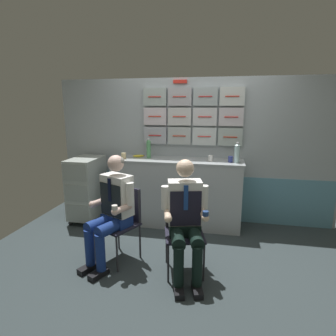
{
  "coord_description": "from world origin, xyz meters",
  "views": [
    {
      "loc": [
        0.46,
        -2.79,
        1.74
      ],
      "look_at": [
        -0.18,
        0.38,
        1.02
      ],
      "focal_mm": 29.57,
      "sensor_mm": 36.0,
      "label": 1
    }
  ],
  "objects_px": {
    "folding_chair_right": "(184,223)",
    "snack_banana": "(138,156)",
    "water_bottle_tall": "(237,153)",
    "service_trolley": "(87,187)",
    "crew_member_right": "(185,215)",
    "crew_member_left": "(112,206)",
    "folding_chair_left": "(123,215)",
    "coffee_cup_spare": "(211,158)"
  },
  "relations": [
    {
      "from": "folding_chair_right",
      "to": "snack_banana",
      "type": "distance_m",
      "value": 1.55
    },
    {
      "from": "folding_chair_right",
      "to": "water_bottle_tall",
      "type": "xyz_separation_m",
      "value": [
        0.57,
        1.06,
        0.61
      ]
    },
    {
      "from": "service_trolley",
      "to": "folding_chair_right",
      "type": "bearing_deg",
      "value": -31.49
    },
    {
      "from": "service_trolley",
      "to": "crew_member_right",
      "type": "bearing_deg",
      "value": -34.62
    },
    {
      "from": "crew_member_right",
      "to": "snack_banana",
      "type": "bearing_deg",
      "value": 124.0
    },
    {
      "from": "crew_member_right",
      "to": "crew_member_left",
      "type": "bearing_deg",
      "value": 173.78
    },
    {
      "from": "folding_chair_left",
      "to": "snack_banana",
      "type": "xyz_separation_m",
      "value": [
        -0.15,
        1.11,
        0.5
      ]
    },
    {
      "from": "crew_member_left",
      "to": "water_bottle_tall",
      "type": "xyz_separation_m",
      "value": [
        1.36,
        1.13,
        0.45
      ]
    },
    {
      "from": "service_trolley",
      "to": "crew_member_left",
      "type": "distance_m",
      "value": 1.39
    },
    {
      "from": "crew_member_left",
      "to": "water_bottle_tall",
      "type": "relative_size",
      "value": 4.38
    },
    {
      "from": "folding_chair_left",
      "to": "coffee_cup_spare",
      "type": "xyz_separation_m",
      "value": [
        0.93,
        1.01,
        0.52
      ]
    },
    {
      "from": "folding_chair_left",
      "to": "water_bottle_tall",
      "type": "height_order",
      "value": "water_bottle_tall"
    },
    {
      "from": "crew_member_left",
      "to": "folding_chair_right",
      "type": "height_order",
      "value": "crew_member_left"
    },
    {
      "from": "coffee_cup_spare",
      "to": "folding_chair_right",
      "type": "bearing_deg",
      "value": -101.17
    },
    {
      "from": "service_trolley",
      "to": "coffee_cup_spare",
      "type": "relative_size",
      "value": 11.52
    },
    {
      "from": "folding_chair_right",
      "to": "snack_banana",
      "type": "height_order",
      "value": "snack_banana"
    },
    {
      "from": "crew_member_right",
      "to": "coffee_cup_spare",
      "type": "height_order",
      "value": "crew_member_right"
    },
    {
      "from": "folding_chair_left",
      "to": "crew_member_right",
      "type": "bearing_deg",
      "value": -17.34
    },
    {
      "from": "service_trolley",
      "to": "folding_chair_left",
      "type": "xyz_separation_m",
      "value": [
        0.94,
        -0.93,
        -0.01
      ]
    },
    {
      "from": "folding_chair_right",
      "to": "coffee_cup_spare",
      "type": "xyz_separation_m",
      "value": [
        0.21,
        1.09,
        0.52
      ]
    },
    {
      "from": "water_bottle_tall",
      "to": "coffee_cup_spare",
      "type": "xyz_separation_m",
      "value": [
        -0.35,
        0.03,
        -0.09
      ]
    },
    {
      "from": "service_trolley",
      "to": "crew_member_left",
      "type": "bearing_deg",
      "value": -51.21
    },
    {
      "from": "folding_chair_right",
      "to": "crew_member_right",
      "type": "xyz_separation_m",
      "value": [
        0.04,
        -0.16,
        0.16
      ]
    },
    {
      "from": "folding_chair_left",
      "to": "crew_member_left",
      "type": "distance_m",
      "value": 0.23
    },
    {
      "from": "service_trolley",
      "to": "folding_chair_right",
      "type": "relative_size",
      "value": 1.17
    },
    {
      "from": "folding_chair_left",
      "to": "crew_member_left",
      "type": "relative_size",
      "value": 0.68
    },
    {
      "from": "crew_member_left",
      "to": "snack_banana",
      "type": "xyz_separation_m",
      "value": [
        -0.08,
        1.26,
        0.34
      ]
    },
    {
      "from": "crew_member_left",
      "to": "crew_member_right",
      "type": "relative_size",
      "value": 1.0
    },
    {
      "from": "crew_member_left",
      "to": "snack_banana",
      "type": "height_order",
      "value": "crew_member_left"
    },
    {
      "from": "service_trolley",
      "to": "crew_member_right",
      "type": "relative_size",
      "value": 0.8
    },
    {
      "from": "folding_chair_right",
      "to": "coffee_cup_spare",
      "type": "distance_m",
      "value": 1.23
    },
    {
      "from": "water_bottle_tall",
      "to": "coffee_cup_spare",
      "type": "distance_m",
      "value": 0.37
    },
    {
      "from": "coffee_cup_spare",
      "to": "snack_banana",
      "type": "distance_m",
      "value": 1.09
    },
    {
      "from": "water_bottle_tall",
      "to": "snack_banana",
      "type": "bearing_deg",
      "value": 174.94
    },
    {
      "from": "service_trolley",
      "to": "folding_chair_left",
      "type": "height_order",
      "value": "service_trolley"
    },
    {
      "from": "water_bottle_tall",
      "to": "snack_banana",
      "type": "relative_size",
      "value": 1.63
    },
    {
      "from": "folding_chair_left",
      "to": "crew_member_left",
      "type": "bearing_deg",
      "value": -115.18
    },
    {
      "from": "service_trolley",
      "to": "folding_chair_right",
      "type": "height_order",
      "value": "service_trolley"
    },
    {
      "from": "crew_member_right",
      "to": "coffee_cup_spare",
      "type": "distance_m",
      "value": 1.31
    },
    {
      "from": "coffee_cup_spare",
      "to": "water_bottle_tall",
      "type": "bearing_deg",
      "value": -4.26
    },
    {
      "from": "snack_banana",
      "to": "folding_chair_left",
      "type": "bearing_deg",
      "value": -82.33
    },
    {
      "from": "crew_member_left",
      "to": "coffee_cup_spare",
      "type": "relative_size",
      "value": 14.46
    }
  ]
}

